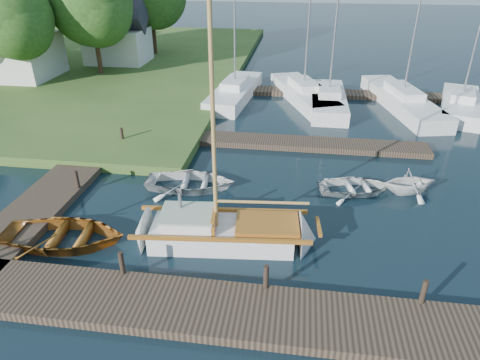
# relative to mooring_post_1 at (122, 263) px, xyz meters

# --- Properties ---
(ground) EXTENTS (160.00, 160.00, 0.00)m
(ground) POSITION_rel_mooring_post_1_xyz_m (3.00, 5.00, -0.70)
(ground) COLOR black
(ground) RESTS_ON ground
(near_dock) EXTENTS (18.00, 2.20, 0.30)m
(near_dock) POSITION_rel_mooring_post_1_xyz_m (3.00, -1.00, -0.55)
(near_dock) COLOR black
(near_dock) RESTS_ON ground
(left_dock) EXTENTS (2.20, 18.00, 0.30)m
(left_dock) POSITION_rel_mooring_post_1_xyz_m (-5.00, 7.00, -0.55)
(left_dock) COLOR black
(left_dock) RESTS_ON ground
(far_dock) EXTENTS (14.00, 1.60, 0.30)m
(far_dock) POSITION_rel_mooring_post_1_xyz_m (5.00, 11.50, -0.55)
(far_dock) COLOR black
(far_dock) RESTS_ON ground
(pontoon) EXTENTS (30.00, 1.60, 0.30)m
(pontoon) POSITION_rel_mooring_post_1_xyz_m (13.00, 21.00, -0.55)
(pontoon) COLOR black
(pontoon) RESTS_ON ground
(mooring_post_1) EXTENTS (0.16, 0.16, 0.80)m
(mooring_post_1) POSITION_rel_mooring_post_1_xyz_m (0.00, 0.00, 0.00)
(mooring_post_1) COLOR black
(mooring_post_1) RESTS_ON near_dock
(mooring_post_2) EXTENTS (0.16, 0.16, 0.80)m
(mooring_post_2) POSITION_rel_mooring_post_1_xyz_m (4.50, 0.00, 0.00)
(mooring_post_2) COLOR black
(mooring_post_2) RESTS_ON near_dock
(mooring_post_3) EXTENTS (0.16, 0.16, 0.80)m
(mooring_post_3) POSITION_rel_mooring_post_1_xyz_m (9.00, 0.00, 0.00)
(mooring_post_3) COLOR black
(mooring_post_3) RESTS_ON near_dock
(mooring_post_4) EXTENTS (0.16, 0.16, 0.80)m
(mooring_post_4) POSITION_rel_mooring_post_1_xyz_m (-4.00, 5.00, 0.00)
(mooring_post_4) COLOR black
(mooring_post_4) RESTS_ON left_dock
(mooring_post_5) EXTENTS (0.16, 0.16, 0.80)m
(mooring_post_5) POSITION_rel_mooring_post_1_xyz_m (-4.00, 10.00, 0.00)
(mooring_post_5) COLOR black
(mooring_post_5) RESTS_ON left_dock
(sailboat) EXTENTS (7.30, 2.61, 9.83)m
(sailboat) POSITION_rel_mooring_post_1_xyz_m (2.88, 2.52, -0.36)
(sailboat) COLOR silver
(sailboat) RESTS_ON ground
(dinghy) EXTENTS (4.62, 3.48, 0.91)m
(dinghy) POSITION_rel_mooring_post_1_xyz_m (-2.86, 1.57, -0.25)
(dinghy) COLOR brown
(dinghy) RESTS_ON ground
(tender_a) EXTENTS (4.06, 3.02, 0.81)m
(tender_a) POSITION_rel_mooring_post_1_xyz_m (0.63, 6.16, -0.30)
(tender_a) COLOR silver
(tender_a) RESTS_ON ground
(tender_c) EXTENTS (3.60, 2.89, 0.66)m
(tender_c) POSITION_rel_mooring_post_1_xyz_m (7.79, 6.86, -0.37)
(tender_c) COLOR silver
(tender_c) RESTS_ON ground
(tender_d) EXTENTS (2.86, 2.63, 1.26)m
(tender_d) POSITION_rel_mooring_post_1_xyz_m (10.06, 7.09, -0.07)
(tender_d) COLOR silver
(tender_d) RESTS_ON ground
(marina_boat_0) EXTENTS (3.06, 8.68, 9.90)m
(marina_boat_0) POSITION_rel_mooring_post_1_xyz_m (0.59, 19.32, -0.14)
(marina_boat_0) COLOR silver
(marina_boat_0) RESTS_ON ground
(marina_boat_1) EXTENTS (5.14, 8.74, 9.28)m
(marina_boat_1) POSITION_rel_mooring_post_1_xyz_m (5.39, 19.61, -0.14)
(marina_boat_1) COLOR silver
(marina_boat_1) RESTS_ON ground
(marina_boat_2) EXTENTS (2.21, 7.48, 10.29)m
(marina_boat_2) POSITION_rel_mooring_post_1_xyz_m (7.03, 18.25, -0.13)
(marina_boat_2) COLOR silver
(marina_boat_2) RESTS_ON ground
(marina_boat_3) EXTENTS (4.34, 10.29, 11.61)m
(marina_boat_3) POSITION_rel_mooring_post_1_xyz_m (11.91, 18.94, -0.13)
(marina_boat_3) COLOR silver
(marina_boat_3) RESTS_ON ground
(marina_boat_4) EXTENTS (4.14, 7.66, 10.92)m
(marina_boat_4) POSITION_rel_mooring_post_1_xyz_m (15.47, 18.55, -0.13)
(marina_boat_4) COLOR silver
(marina_boat_4) RESTS_ON ground
(house_a) EXTENTS (6.30, 5.00, 6.29)m
(house_a) POSITION_rel_mooring_post_1_xyz_m (-17.00, 21.00, 2.26)
(house_a) COLOR silver
(house_a) RESTS_ON shore
(house_c) EXTENTS (5.25, 4.00, 5.28)m
(house_c) POSITION_rel_mooring_post_1_xyz_m (-11.00, 27.00, 1.88)
(house_c) COLOR silver
(house_c) RESTS_ON shore
(tree_2) EXTENTS (5.83, 5.75, 7.82)m
(tree_2) POSITION_rel_mooring_post_1_xyz_m (-15.00, 19.05, 4.55)
(tree_2) COLOR #332114
(tree_2) RESTS_ON shore
(tree_3) EXTENTS (6.41, 6.38, 8.74)m
(tree_3) POSITION_rel_mooring_post_1_xyz_m (-11.00, 23.05, 5.11)
(tree_3) COLOR #332114
(tree_3) RESTS_ON shore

